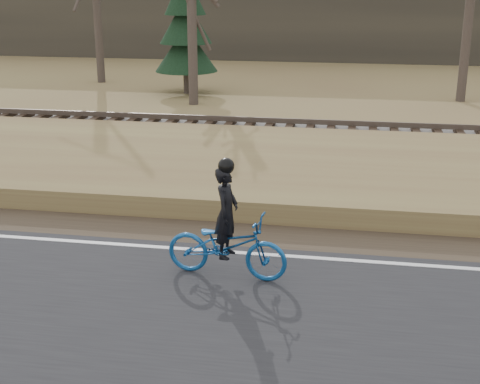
# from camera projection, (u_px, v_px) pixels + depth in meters

# --- Properties ---
(ground) EXTENTS (120.00, 120.00, 0.00)m
(ground) POSITION_uv_depth(u_px,v_px,m) (173.00, 256.00, 11.87)
(ground) COLOR olive
(ground) RESTS_ON ground
(road) EXTENTS (120.00, 6.00, 0.06)m
(road) POSITION_uv_depth(u_px,v_px,m) (126.00, 323.00, 9.52)
(road) COLOR black
(road) RESTS_ON ground
(edge_line) EXTENTS (120.00, 0.12, 0.01)m
(edge_line) POSITION_uv_depth(u_px,v_px,m) (175.00, 248.00, 12.04)
(edge_line) COLOR silver
(edge_line) RESTS_ON road
(shoulder) EXTENTS (120.00, 1.60, 0.04)m
(shoulder) POSITION_uv_depth(u_px,v_px,m) (189.00, 231.00, 12.99)
(shoulder) COLOR #473A2B
(shoulder) RESTS_ON ground
(embankment) EXTENTS (120.00, 5.00, 0.44)m
(embankment) POSITION_uv_depth(u_px,v_px,m) (220.00, 177.00, 15.74)
(embankment) COLOR olive
(embankment) RESTS_ON ground
(ballast) EXTENTS (120.00, 3.00, 0.45)m
(ballast) POSITION_uv_depth(u_px,v_px,m) (246.00, 140.00, 19.30)
(ballast) COLOR slate
(ballast) RESTS_ON ground
(railroad) EXTENTS (120.00, 2.40, 0.29)m
(railroad) POSITION_uv_depth(u_px,v_px,m) (246.00, 129.00, 19.20)
(railroad) COLOR black
(railroad) RESTS_ON ballast
(treeline_backdrop) EXTENTS (120.00, 4.00, 6.00)m
(treeline_backdrop) POSITION_uv_depth(u_px,v_px,m) (308.00, 6.00, 39.04)
(treeline_backdrop) COLOR #383328
(treeline_backdrop) RESTS_ON ground
(cyclist) EXTENTS (2.08, 0.92, 2.00)m
(cyclist) POSITION_uv_depth(u_px,v_px,m) (227.00, 240.00, 10.77)
(cyclist) COLOR #134A88
(cyclist) RESTS_ON road
(bare_tree_near_left) EXTENTS (0.36, 0.36, 6.27)m
(bare_tree_near_left) POSITION_uv_depth(u_px,v_px,m) (192.00, 21.00, 24.79)
(bare_tree_near_left) COLOR #463B33
(bare_tree_near_left) RESTS_ON ground
(conifer) EXTENTS (2.60, 2.60, 6.17)m
(conifer) POSITION_uv_depth(u_px,v_px,m) (185.00, 22.00, 27.25)
(conifer) COLOR #463B33
(conifer) RESTS_ON ground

